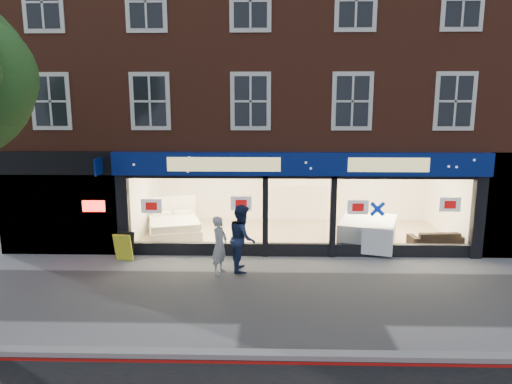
{
  "coord_description": "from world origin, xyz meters",
  "views": [
    {
      "loc": [
        -0.98,
        -10.77,
        4.67
      ],
      "look_at": [
        -1.33,
        2.5,
        2.16
      ],
      "focal_mm": 32.0,
      "sensor_mm": 36.0,
      "label": 1
    }
  ],
  "objects_px": {
    "mattress_stack": "(368,232)",
    "pedestrian_blue": "(242,238)",
    "display_bed": "(174,226)",
    "sofa": "(436,238)",
    "a_board": "(124,247)",
    "pedestrian_grey": "(220,245)"
  },
  "relations": [
    {
      "from": "mattress_stack",
      "to": "pedestrian_blue",
      "type": "relative_size",
      "value": 1.35
    },
    {
      "from": "display_bed",
      "to": "mattress_stack",
      "type": "distance_m",
      "value": 6.78
    },
    {
      "from": "display_bed",
      "to": "mattress_stack",
      "type": "height_order",
      "value": "display_bed"
    },
    {
      "from": "sofa",
      "to": "a_board",
      "type": "height_order",
      "value": "a_board"
    },
    {
      "from": "display_bed",
      "to": "sofa",
      "type": "height_order",
      "value": "display_bed"
    },
    {
      "from": "a_board",
      "to": "pedestrian_grey",
      "type": "xyz_separation_m",
      "value": [
        3.04,
        -1.01,
        0.39
      ]
    },
    {
      "from": "sofa",
      "to": "pedestrian_grey",
      "type": "height_order",
      "value": "pedestrian_grey"
    },
    {
      "from": "sofa",
      "to": "display_bed",
      "type": "bearing_deg",
      "value": -12.19
    },
    {
      "from": "mattress_stack",
      "to": "pedestrian_grey",
      "type": "height_order",
      "value": "pedestrian_grey"
    },
    {
      "from": "display_bed",
      "to": "pedestrian_blue",
      "type": "height_order",
      "value": "pedestrian_blue"
    },
    {
      "from": "a_board",
      "to": "mattress_stack",
      "type": "bearing_deg",
      "value": 19.47
    },
    {
      "from": "display_bed",
      "to": "pedestrian_blue",
      "type": "distance_m",
      "value": 4.2
    },
    {
      "from": "mattress_stack",
      "to": "a_board",
      "type": "bearing_deg",
      "value": -169.0
    },
    {
      "from": "mattress_stack",
      "to": "a_board",
      "type": "distance_m",
      "value": 7.87
    },
    {
      "from": "sofa",
      "to": "pedestrian_blue",
      "type": "xyz_separation_m",
      "value": [
        -6.3,
        -2.14,
        0.6
      ]
    },
    {
      "from": "display_bed",
      "to": "a_board",
      "type": "bearing_deg",
      "value": -128.61
    },
    {
      "from": "pedestrian_grey",
      "to": "sofa",
      "type": "bearing_deg",
      "value": -49.04
    },
    {
      "from": "mattress_stack",
      "to": "pedestrian_grey",
      "type": "distance_m",
      "value": 5.32
    },
    {
      "from": "mattress_stack",
      "to": "pedestrian_grey",
      "type": "bearing_deg",
      "value": -151.82
    },
    {
      "from": "a_board",
      "to": "display_bed",
      "type": "bearing_deg",
      "value": 76.18
    },
    {
      "from": "sofa",
      "to": "pedestrian_grey",
      "type": "xyz_separation_m",
      "value": [
        -6.92,
        -2.41,
        0.47
      ]
    },
    {
      "from": "pedestrian_blue",
      "to": "pedestrian_grey",
      "type": "bearing_deg",
      "value": 109.56
    }
  ]
}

